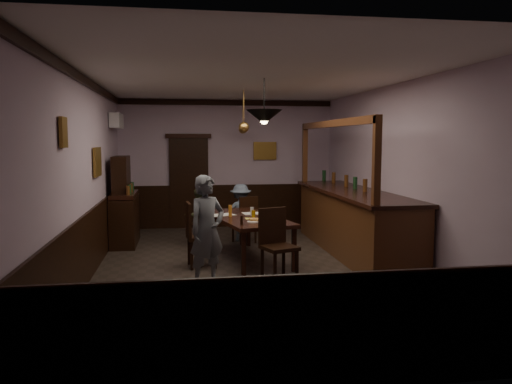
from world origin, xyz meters
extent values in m
cube|color=#2D2621|center=(0.00, 0.00, -0.01)|extent=(5.00, 8.00, 0.01)
cube|color=white|center=(0.00, 0.00, 3.00)|extent=(5.00, 8.00, 0.01)
cube|color=#BFA5BF|center=(0.00, 4.00, 1.50)|extent=(5.00, 0.01, 3.00)
cube|color=#BFA5BF|center=(0.00, -4.00, 1.50)|extent=(5.00, 0.01, 3.00)
cube|color=#BFA5BF|center=(-2.50, 0.00, 1.50)|extent=(0.01, 8.00, 3.00)
cube|color=#BFA5BF|center=(2.50, 0.00, 1.50)|extent=(0.01, 8.00, 3.00)
cube|color=black|center=(0.00, 0.65, 0.72)|extent=(1.45, 2.36, 0.06)
cube|color=black|center=(-0.19, -0.44, 0.34)|extent=(0.07, 0.07, 0.69)
cube|color=black|center=(0.63, -0.25, 0.34)|extent=(0.07, 0.07, 0.69)
cube|color=black|center=(-0.63, 1.55, 0.34)|extent=(0.07, 0.07, 0.69)
cube|color=black|center=(0.19, 1.74, 0.34)|extent=(0.07, 0.07, 0.69)
cube|color=black|center=(-0.73, 1.87, 0.42)|extent=(0.51, 0.51, 0.05)
cube|color=black|center=(-0.67, 1.70, 0.67)|extent=(0.38, 0.18, 0.47)
cube|color=black|center=(-0.64, 2.08, 0.20)|extent=(0.04, 0.04, 0.40)
cube|color=black|center=(-0.93, 1.96, 0.20)|extent=(0.04, 0.04, 0.40)
cube|color=black|center=(-0.52, 1.78, 0.20)|extent=(0.04, 0.04, 0.40)
cube|color=black|center=(-0.82, 1.66, 0.20)|extent=(0.04, 0.04, 0.40)
cube|color=black|center=(0.15, 2.07, 0.44)|extent=(0.53, 0.53, 0.05)
cube|color=black|center=(0.22, 1.89, 0.70)|extent=(0.40, 0.19, 0.49)
cube|color=black|center=(0.24, 2.28, 0.21)|extent=(0.04, 0.04, 0.42)
cube|color=black|center=(-0.07, 2.16, 0.21)|extent=(0.04, 0.04, 0.42)
cube|color=black|center=(0.37, 1.97, 0.21)|extent=(0.04, 0.04, 0.42)
cube|color=black|center=(0.06, 1.85, 0.21)|extent=(0.04, 0.04, 0.42)
cube|color=black|center=(0.31, -0.72, 0.49)|extent=(0.58, 0.58, 0.05)
cube|color=black|center=(0.24, -0.52, 0.79)|extent=(0.45, 0.19, 0.55)
cube|color=black|center=(0.19, -0.95, 0.23)|extent=(0.04, 0.04, 0.47)
cube|color=black|center=(0.54, -0.83, 0.23)|extent=(0.04, 0.04, 0.47)
cube|color=black|center=(0.07, -0.60, 0.23)|extent=(0.04, 0.04, 0.47)
cube|color=black|center=(0.42, -0.48, 0.23)|extent=(0.04, 0.04, 0.47)
cube|color=black|center=(-0.78, 0.27, 0.49)|extent=(0.50, 0.50, 0.05)
cube|color=black|center=(-0.99, 0.25, 0.79)|extent=(0.09, 0.46, 0.55)
cube|color=black|center=(-0.58, 0.10, 0.23)|extent=(0.04, 0.04, 0.47)
cube|color=black|center=(-0.62, 0.47, 0.23)|extent=(0.04, 0.04, 0.47)
cube|color=black|center=(-0.95, 0.07, 0.23)|extent=(0.04, 0.04, 0.47)
cube|color=black|center=(-0.99, 0.44, 0.23)|extent=(0.04, 0.04, 0.47)
imported|color=slate|center=(-0.75, -0.80, 0.79)|extent=(0.69, 0.63, 1.57)
imported|color=#424529|center=(-0.77, 2.07, 0.56)|extent=(0.66, 0.59, 1.11)
imported|color=slate|center=(0.11, 2.26, 0.58)|extent=(0.76, 0.45, 1.17)
cube|color=silver|center=(-0.39, 0.88, 0.75)|extent=(0.50, 0.43, 0.01)
cube|color=silver|center=(0.20, 0.97, 0.75)|extent=(0.45, 0.35, 0.01)
cube|color=#E6DC54|center=(0.03, 0.41, 0.75)|extent=(0.18, 0.18, 0.00)
cylinder|color=white|center=(0.39, 0.22, 0.76)|extent=(0.15, 0.15, 0.01)
imported|color=white|center=(0.45, 0.16, 0.80)|extent=(0.10, 0.10, 0.07)
cylinder|color=white|center=(0.04, 0.05, 0.76)|extent=(0.22, 0.22, 0.01)
torus|color=#C68C47|center=(0.04, 0.13, 0.79)|extent=(0.13, 0.13, 0.04)
torus|color=#C68C47|center=(0.10, 0.09, 0.79)|extent=(0.13, 0.13, 0.04)
cylinder|color=gold|center=(0.11, 0.56, 0.81)|extent=(0.07, 0.07, 0.12)
cylinder|color=#BF721E|center=(-0.27, 0.68, 0.85)|extent=(0.06, 0.06, 0.20)
cylinder|color=silver|center=(0.11, 0.73, 0.82)|extent=(0.06, 0.06, 0.15)
cylinder|color=black|center=(-0.18, -0.14, 0.82)|extent=(0.04, 0.04, 0.14)
cube|color=black|center=(-2.20, 2.28, 0.47)|extent=(0.47, 1.32, 0.94)
cube|color=black|center=(-2.20, 2.28, 0.99)|extent=(0.45, 1.27, 0.08)
cube|color=black|center=(-2.25, 2.28, 1.37)|extent=(0.28, 0.85, 0.75)
cube|color=#542B16|center=(2.00, 0.87, 0.55)|extent=(0.90, 4.20, 1.10)
cube|color=black|center=(1.98, 0.87, 1.12)|extent=(1.00, 4.30, 0.06)
cube|color=#542B16|center=(1.60, 0.87, 2.35)|extent=(0.10, 4.10, 0.12)
cube|color=#542B16|center=(1.60, -1.13, 1.75)|extent=(0.10, 0.10, 1.30)
cube|color=#542B16|center=(1.60, 2.87, 1.75)|extent=(0.10, 0.10, 1.30)
cube|color=black|center=(-0.90, 3.95, 1.05)|extent=(0.90, 0.06, 2.10)
cube|color=white|center=(-2.38, 2.90, 2.45)|extent=(0.20, 0.85, 0.30)
cube|color=olive|center=(-2.46, -1.60, 2.15)|extent=(0.04, 0.28, 0.36)
cube|color=olive|center=(-2.46, 0.80, 1.70)|extent=(0.04, 0.62, 0.48)
cube|color=olive|center=(0.90, 3.96, 1.80)|extent=(0.55, 0.04, 0.42)
cylinder|color=black|center=(0.18, -0.13, 2.71)|extent=(0.02, 0.02, 0.59)
cone|color=black|center=(0.18, -0.13, 2.41)|extent=(0.56, 0.56, 0.22)
sphere|color=#FFD88C|center=(0.18, -0.13, 2.36)|extent=(0.12, 0.12, 0.12)
cylinder|color=#BF8C3F|center=(0.10, 1.68, 2.65)|extent=(0.02, 0.02, 0.70)
cone|color=#BF8C3F|center=(0.10, 1.68, 2.30)|extent=(0.20, 0.20, 0.22)
sphere|color=#FFD88C|center=(0.10, 1.68, 2.25)|extent=(0.12, 0.12, 0.12)
cylinder|color=#BF8C3F|center=(0.30, 3.38, 2.65)|extent=(0.02, 0.02, 0.70)
cone|color=#BF8C3F|center=(0.30, 3.38, 2.30)|extent=(0.20, 0.20, 0.22)
sphere|color=#FFD88C|center=(0.30, 3.38, 2.25)|extent=(0.12, 0.12, 0.12)
camera|label=1|loc=(-1.13, -7.75, 2.06)|focal=35.00mm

